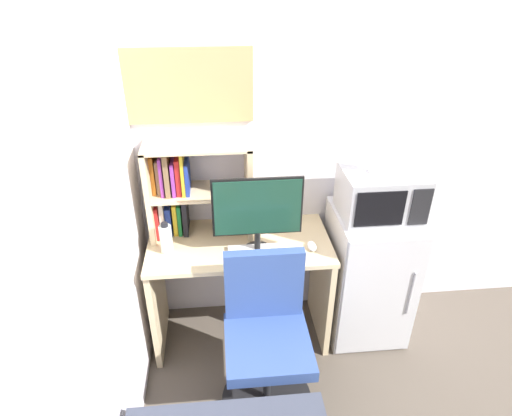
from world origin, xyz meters
name	(u,v)px	position (x,y,z in m)	size (l,w,h in m)	color
wall_back	(452,135)	(0.40, 0.02, 1.30)	(6.40, 0.04, 2.60)	silver
wall_left	(39,364)	(-1.62, -1.60, 1.30)	(0.04, 4.40, 2.60)	silver
desk	(240,274)	(-0.99, -0.28, 0.52)	(1.12, 0.57, 0.77)	beige
hutch_bookshelf	(186,187)	(-1.30, -0.13, 1.08)	(0.62, 0.28, 0.59)	beige
monitor	(258,210)	(-0.89, -0.39, 1.05)	(0.51, 0.16, 0.48)	black
keyboard	(262,252)	(-0.86, -0.42, 0.78)	(0.40, 0.15, 0.02)	silver
computer_mouse	(312,246)	(-0.56, -0.39, 0.79)	(0.05, 0.10, 0.03)	silver
water_bottle	(166,239)	(-1.42, -0.34, 0.86)	(0.07, 0.07, 0.20)	silver
mini_fridge	(368,274)	(-0.14, -0.29, 0.46)	(0.51, 0.53, 0.92)	silver
microwave	(381,194)	(-0.14, -0.28, 1.06)	(0.47, 0.36, 0.29)	#ADADB2
desk_fan	(382,145)	(-0.18, -0.29, 1.37)	(0.17, 0.11, 0.28)	silver
desk_chair	(266,345)	(-0.88, -0.78, 0.41)	(0.53, 0.53, 0.94)	black
wall_corkboard	(183,86)	(-1.28, -0.01, 1.66)	(0.79, 0.02, 0.42)	tan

